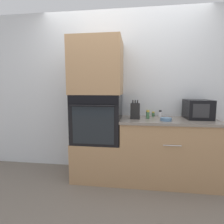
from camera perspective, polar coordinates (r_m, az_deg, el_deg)
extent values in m
plane|color=#6B6056|center=(2.53, 2.41, -23.61)|extent=(12.00, 12.00, 0.00)
cube|color=silver|center=(2.79, 3.68, 6.35)|extent=(8.00, 0.05, 2.50)
cube|color=#A87F56|center=(2.71, -4.53, -14.79)|extent=(0.69, 0.60, 0.55)
cube|color=black|center=(2.55, -4.68, -1.90)|extent=(0.67, 0.59, 0.67)
cube|color=black|center=(2.23, -6.36, 3.99)|extent=(0.64, 0.01, 0.11)
cube|color=#3FBFF2|center=(2.22, -6.38, 3.98)|extent=(0.09, 0.00, 0.03)
cube|color=black|center=(2.27, -6.24, -4.29)|extent=(0.55, 0.01, 0.50)
cylinder|color=black|center=(2.20, -6.52, 2.06)|extent=(0.57, 0.02, 0.02)
cube|color=#A87F56|center=(2.53, -4.85, 14.24)|extent=(0.69, 0.60, 0.75)
cube|color=#A87F56|center=(2.65, 17.53, -12.17)|extent=(1.30, 0.60, 0.86)
cube|color=slate|center=(2.54, 17.93, -2.63)|extent=(1.32, 0.63, 0.03)
cylinder|color=#B7B7BC|center=(2.30, 19.09, -10.32)|extent=(0.22, 0.01, 0.01)
cube|color=black|center=(2.72, 26.17, 0.82)|extent=(0.33, 0.36, 0.27)
cube|color=#28282B|center=(2.54, 27.08, 0.34)|extent=(0.21, 0.01, 0.18)
cube|color=black|center=(2.48, 7.53, 0.37)|extent=(0.13, 0.13, 0.22)
cylinder|color=black|center=(2.47, 6.84, 3.39)|extent=(0.02, 0.02, 0.04)
cylinder|color=black|center=(2.47, 7.58, 3.37)|extent=(0.02, 0.02, 0.04)
cylinder|color=black|center=(2.47, 8.33, 3.36)|extent=(0.02, 0.02, 0.04)
cylinder|color=#517599|center=(2.39, 17.19, -2.27)|extent=(0.15, 0.15, 0.04)
cylinder|color=#427047|center=(2.52, 11.60, -1.03)|extent=(0.05, 0.05, 0.09)
cylinder|color=gold|center=(2.51, 11.63, 0.30)|extent=(0.04, 0.04, 0.03)
cylinder|color=#427047|center=(2.73, 13.32, -0.80)|extent=(0.04, 0.04, 0.06)
cylinder|color=gold|center=(2.72, 13.34, -0.05)|extent=(0.04, 0.04, 0.02)
cylinder|color=silver|center=(2.69, 15.47, -0.74)|extent=(0.04, 0.04, 0.08)
cylinder|color=black|center=(2.69, 15.50, 0.32)|extent=(0.04, 0.04, 0.02)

